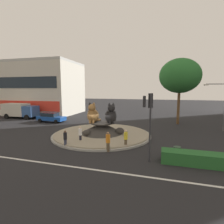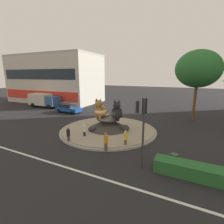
{
  "view_description": "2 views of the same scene",
  "coord_description": "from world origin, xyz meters",
  "px_view_note": "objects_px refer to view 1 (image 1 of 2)",
  "views": [
    {
      "loc": [
        6.85,
        -18.9,
        5.29
      ],
      "look_at": [
        0.81,
        1.5,
        2.59
      ],
      "focal_mm": 28.12,
      "sensor_mm": 36.0,
      "label": 1
    },
    {
      "loc": [
        8.83,
        -16.86,
        6.55
      ],
      "look_at": [
        0.02,
        0.97,
        2.11
      ],
      "focal_mm": 26.62,
      "sensor_mm": 36.0,
      "label": 2
    }
  ],
  "objects_px": {
    "cat_statue_tabby": "(93,115)",
    "traffic_light_mast": "(149,112)",
    "shophouse_block": "(31,88)",
    "broadleaf_tree_behind_island": "(180,76)",
    "delivery_box_truck": "(20,110)",
    "litter_bin": "(177,152)",
    "cat_statue_black": "(111,115)",
    "sedan_on_far_lane": "(51,117)",
    "pedestrian_yellow_shirt": "(126,138)",
    "streetlight_arm": "(222,103)",
    "pedestrian_white_shirt": "(80,134)",
    "pedestrian_orange_shirt": "(108,141)",
    "pedestrian_black_shirt": "(65,138)"
  },
  "relations": [
    {
      "from": "pedestrian_yellow_shirt",
      "to": "delivery_box_truck",
      "type": "distance_m",
      "value": 25.17
    },
    {
      "from": "pedestrian_orange_shirt",
      "to": "sedan_on_far_lane",
      "type": "distance_m",
      "value": 16.99
    },
    {
      "from": "pedestrian_yellow_shirt",
      "to": "pedestrian_orange_shirt",
      "type": "bearing_deg",
      "value": 35.83
    },
    {
      "from": "litter_bin",
      "to": "traffic_light_mast",
      "type": "bearing_deg",
      "value": -147.95
    },
    {
      "from": "cat_statue_tabby",
      "to": "sedan_on_far_lane",
      "type": "distance_m",
      "value": 11.49
    },
    {
      "from": "pedestrian_orange_shirt",
      "to": "pedestrian_black_shirt",
      "type": "xyz_separation_m",
      "value": [
        -4.15,
        -0.0,
        -0.07
      ]
    },
    {
      "from": "traffic_light_mast",
      "to": "pedestrian_yellow_shirt",
      "type": "height_order",
      "value": "traffic_light_mast"
    },
    {
      "from": "pedestrian_white_shirt",
      "to": "litter_bin",
      "type": "relative_size",
      "value": 1.85
    },
    {
      "from": "cat_statue_black",
      "to": "shophouse_block",
      "type": "relative_size",
      "value": 0.12
    },
    {
      "from": "pedestrian_yellow_shirt",
      "to": "litter_bin",
      "type": "xyz_separation_m",
      "value": [
        4.37,
        -1.31,
        -0.43
      ]
    },
    {
      "from": "traffic_light_mast",
      "to": "cat_statue_tabby",
      "type": "bearing_deg",
      "value": 40.94
    },
    {
      "from": "litter_bin",
      "to": "cat_statue_black",
      "type": "bearing_deg",
      "value": 144.88
    },
    {
      "from": "cat_statue_black",
      "to": "pedestrian_orange_shirt",
      "type": "distance_m",
      "value": 5.41
    },
    {
      "from": "streetlight_arm",
      "to": "sedan_on_far_lane",
      "type": "bearing_deg",
      "value": -10.52
    },
    {
      "from": "traffic_light_mast",
      "to": "sedan_on_far_lane",
      "type": "height_order",
      "value": "traffic_light_mast"
    },
    {
      "from": "streetlight_arm",
      "to": "delivery_box_truck",
      "type": "bearing_deg",
      "value": -14.17
    },
    {
      "from": "broadleaf_tree_behind_island",
      "to": "pedestrian_orange_shirt",
      "type": "xyz_separation_m",
      "value": [
        -6.64,
        -14.73,
        -6.45
      ]
    },
    {
      "from": "pedestrian_orange_shirt",
      "to": "pedestrian_white_shirt",
      "type": "xyz_separation_m",
      "value": [
        -3.46,
        1.68,
        -0.03
      ]
    },
    {
      "from": "pedestrian_yellow_shirt",
      "to": "sedan_on_far_lane",
      "type": "distance_m",
      "value": 17.1
    },
    {
      "from": "shophouse_block",
      "to": "pedestrian_yellow_shirt",
      "type": "distance_m",
      "value": 32.35
    },
    {
      "from": "delivery_box_truck",
      "to": "litter_bin",
      "type": "height_order",
      "value": "delivery_box_truck"
    },
    {
      "from": "shophouse_block",
      "to": "cat_statue_black",
      "type": "bearing_deg",
      "value": -33.9
    },
    {
      "from": "cat_statue_black",
      "to": "shophouse_block",
      "type": "height_order",
      "value": "shophouse_block"
    },
    {
      "from": "sedan_on_far_lane",
      "to": "pedestrian_orange_shirt",
      "type": "bearing_deg",
      "value": -34.72
    },
    {
      "from": "traffic_light_mast",
      "to": "litter_bin",
      "type": "distance_m",
      "value": 4.09
    },
    {
      "from": "delivery_box_truck",
      "to": "pedestrian_yellow_shirt",
      "type": "bearing_deg",
      "value": -27.38
    },
    {
      "from": "pedestrian_orange_shirt",
      "to": "pedestrian_black_shirt",
      "type": "height_order",
      "value": "pedestrian_orange_shirt"
    },
    {
      "from": "pedestrian_yellow_shirt",
      "to": "delivery_box_truck",
      "type": "height_order",
      "value": "delivery_box_truck"
    },
    {
      "from": "shophouse_block",
      "to": "broadleaf_tree_behind_island",
      "type": "distance_m",
      "value": 32.13
    },
    {
      "from": "shophouse_block",
      "to": "broadleaf_tree_behind_island",
      "type": "xyz_separation_m",
      "value": [
        31.68,
        -5.09,
        1.71
      ]
    },
    {
      "from": "cat_statue_tabby",
      "to": "shophouse_block",
      "type": "bearing_deg",
      "value": -134.97
    },
    {
      "from": "shophouse_block",
      "to": "pedestrian_yellow_shirt",
      "type": "xyz_separation_m",
      "value": [
        26.25,
        -18.29,
        -4.78
      ]
    },
    {
      "from": "traffic_light_mast",
      "to": "pedestrian_black_shirt",
      "type": "relative_size",
      "value": 3.16
    },
    {
      "from": "cat_statue_tabby",
      "to": "traffic_light_mast",
      "type": "height_order",
      "value": "traffic_light_mast"
    },
    {
      "from": "shophouse_block",
      "to": "sedan_on_far_lane",
      "type": "relative_size",
      "value": 4.61
    },
    {
      "from": "shophouse_block",
      "to": "pedestrian_yellow_shirt",
      "type": "bearing_deg",
      "value": -36.9
    },
    {
      "from": "pedestrian_orange_shirt",
      "to": "delivery_box_truck",
      "type": "bearing_deg",
      "value": -33.32
    },
    {
      "from": "traffic_light_mast",
      "to": "shophouse_block",
      "type": "height_order",
      "value": "shophouse_block"
    },
    {
      "from": "traffic_light_mast",
      "to": "sedan_on_far_lane",
      "type": "xyz_separation_m",
      "value": [
        -16.76,
        11.7,
        -2.89
      ]
    },
    {
      "from": "traffic_light_mast",
      "to": "pedestrian_black_shirt",
      "type": "xyz_separation_m",
      "value": [
        -7.62,
        1.1,
        -2.85
      ]
    },
    {
      "from": "pedestrian_orange_shirt",
      "to": "delivery_box_truck",
      "type": "relative_size",
      "value": 0.26
    },
    {
      "from": "broadleaf_tree_behind_island",
      "to": "cat_statue_tabby",
      "type": "bearing_deg",
      "value": -135.71
    },
    {
      "from": "cat_statue_tabby",
      "to": "traffic_light_mast",
      "type": "relative_size",
      "value": 0.52
    },
    {
      "from": "streetlight_arm",
      "to": "pedestrian_white_shirt",
      "type": "xyz_separation_m",
      "value": [
        -14.95,
        -9.49,
        -2.81
      ]
    },
    {
      "from": "sedan_on_far_lane",
      "to": "shophouse_block",
      "type": "bearing_deg",
      "value": 145.78
    },
    {
      "from": "pedestrian_black_shirt",
      "to": "sedan_on_far_lane",
      "type": "distance_m",
      "value": 14.0
    },
    {
      "from": "broadleaf_tree_behind_island",
      "to": "delivery_box_truck",
      "type": "relative_size",
      "value": 1.48
    },
    {
      "from": "streetlight_arm",
      "to": "cat_statue_tabby",
      "type": "bearing_deg",
      "value": 10.93
    },
    {
      "from": "broadleaf_tree_behind_island",
      "to": "pedestrian_orange_shirt",
      "type": "bearing_deg",
      "value": -114.27
    },
    {
      "from": "cat_statue_tabby",
      "to": "shophouse_block",
      "type": "xyz_separation_m",
      "value": [
        -21.61,
        14.9,
        3.24
      ]
    }
  ]
}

